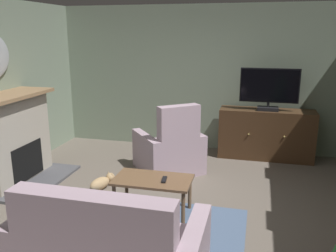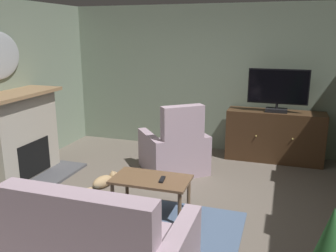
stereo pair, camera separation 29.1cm
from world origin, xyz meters
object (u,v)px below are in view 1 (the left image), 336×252
Objects in this scene: television at (269,88)px; armchair_near_window at (170,151)px; fireplace at (12,140)px; coffee_table at (153,183)px; tv_remote at (164,180)px; tv_cabinet at (266,135)px; cat at (101,183)px.

television is 1.96m from armchair_near_window.
television is (3.56, 1.89, 0.61)m from fireplace.
tv_remote is (0.15, -0.02, 0.07)m from coffee_table.
television is 0.76× the size of armchair_near_window.
fireplace reaches higher than tv_cabinet.
tv_remote is (-1.18, -2.42, 0.06)m from tv_cabinet.
armchair_near_window is at bearing -145.16° from tv_cabinet.
tv_cabinet is 1.71× the size of coffee_table.
television is at bearing 27.99° from fireplace.
coffee_table is 1.08m from cat.
television is 5.62× the size of tv_remote.
cat is at bearing 2.36° from fireplace.
armchair_near_window is 1.20m from cat.
cat is (-0.91, 0.50, -0.31)m from coffee_table.
armchair_near_window is at bearing -146.59° from television.
coffee_table is 1.53× the size of cat.
cat is (-1.05, 0.52, -0.37)m from tv_remote.
fireplace is 0.89× the size of tv_cabinet.
tv_remote is (-1.18, -2.36, -0.77)m from television.
tv_cabinet is 2.69m from tv_remote.
television reaches higher than fireplace.
coffee_table is at bearing 74.41° from tv_remote.
fireplace is 1.44m from cat.
television is 3.11m from cat.
fireplace is at bearing -156.10° from armchair_near_window.
armchair_near_window reaches higher than coffee_table.
television is 2.75m from tv_remote.
coffee_table is (2.24, -0.45, -0.23)m from fireplace.
television reaches higher than tv_cabinet.
armchair_near_window is (2.11, 0.93, -0.29)m from fireplace.
television is at bearing -90.00° from tv_cabinet.
tv_cabinet is at bearing 34.84° from armchair_near_window.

